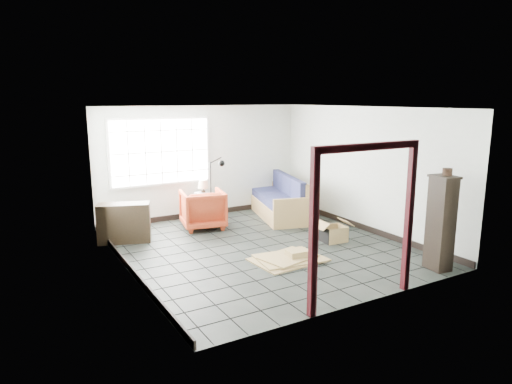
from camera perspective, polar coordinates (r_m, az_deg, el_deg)
ground at (r=8.68m, az=0.70°, el=-6.91°), size 5.50×5.50×0.00m
room_shell at (r=8.33m, az=0.63°, el=4.16°), size 5.02×5.52×2.61m
window_panel at (r=10.35m, az=-11.81°, el=4.95°), size 2.32×0.08×1.52m
doorway_trim at (r=6.22m, az=13.53°, el=-1.54°), size 1.80×0.08×2.20m
futon_sofa at (r=10.84m, az=2.98°, el=-1.22°), size 1.38×2.33×0.97m
armchair at (r=9.91m, az=-6.68°, el=-1.90°), size 1.03×0.99×0.91m
side_table at (r=10.56m, az=-6.73°, el=-1.12°), size 0.52×0.52×0.54m
table_lamp at (r=10.52m, az=-6.61°, el=0.88°), size 0.34×0.34×0.39m
projector at (r=10.57m, az=-6.86°, el=-0.30°), size 0.30×0.25×0.10m
floor_lamp at (r=9.69m, az=-4.98°, el=0.11°), size 0.42×0.35×1.56m
console_shelf at (r=9.25m, az=-16.16°, el=-3.72°), size 1.06×0.69×0.77m
tall_shelf at (r=7.98m, az=22.09°, el=-3.53°), size 0.39×0.47×1.56m
pot at (r=7.85m, az=22.80°, el=2.34°), size 0.19×0.19×0.11m
open_box at (r=9.12m, az=9.66°, el=-5.16°), size 0.77×0.42×0.42m
cardboard_pile at (r=8.02m, az=4.21°, el=-8.19°), size 1.27×0.94×0.18m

